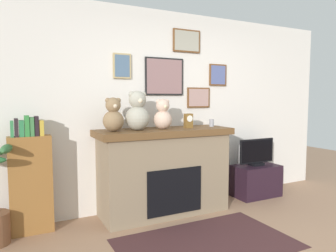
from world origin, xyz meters
TOP-DOWN VIEW (x-y plane):
  - back_wall at (-0.00, 2.00)m, footprint 5.20×0.15m
  - fireplace at (-0.35, 1.65)m, footprint 1.70×0.64m
  - bookshelf at (-1.88, 1.74)m, footprint 0.43×0.16m
  - tv_stand at (1.17, 1.64)m, footprint 0.68×0.40m
  - television at (1.17, 1.64)m, footprint 0.61×0.14m
  - area_rug at (-0.35, 0.68)m, footprint 1.74×1.06m
  - candle_jar at (0.35, 1.63)m, footprint 0.06×0.06m
  - mantel_clock at (-0.01, 1.63)m, footprint 0.10×0.08m
  - teddy_bear_grey at (-1.00, 1.63)m, footprint 0.24×0.24m
  - teddy_bear_cream at (-0.70, 1.63)m, footprint 0.29×0.29m
  - teddy_bear_brown at (-0.37, 1.63)m, footprint 0.23×0.23m

SIDE VIEW (x-z plane):
  - area_rug at x=-0.35m, z-range 0.00..0.01m
  - tv_stand at x=1.17m, z-range 0.00..0.46m
  - fireplace at x=-0.35m, z-range 0.01..1.08m
  - bookshelf at x=-1.88m, z-range -0.05..1.22m
  - television at x=1.17m, z-range 0.46..0.85m
  - candle_jar at x=0.35m, z-range 1.07..1.17m
  - mantel_clock at x=-0.01m, z-range 1.07..1.26m
  - teddy_bear_brown at x=-0.37m, z-range 1.05..1.43m
  - teddy_bear_grey at x=-1.00m, z-range 1.05..1.44m
  - teddy_bear_cream at x=-0.70m, z-range 1.05..1.52m
  - back_wall at x=0.00m, z-range 0.00..2.60m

